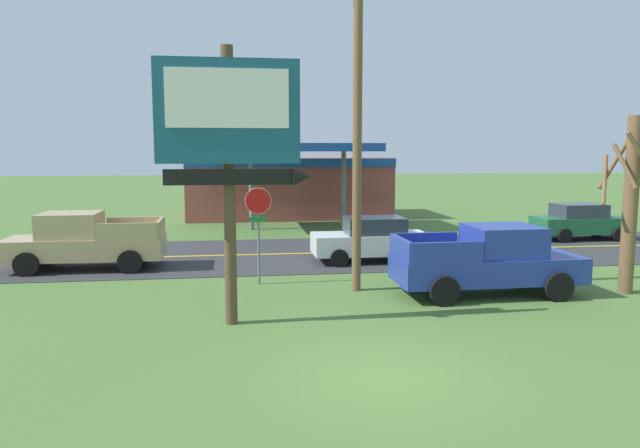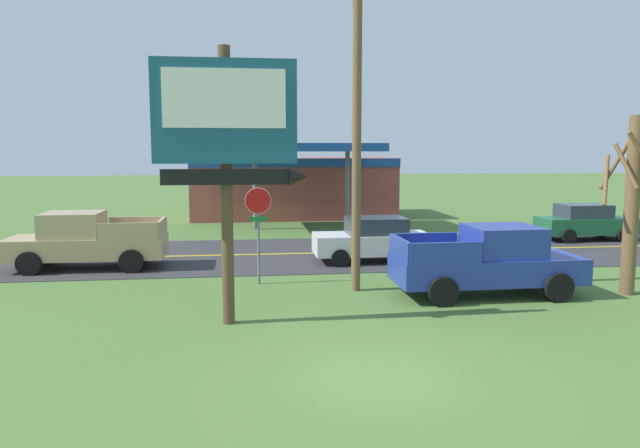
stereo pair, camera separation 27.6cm
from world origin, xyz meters
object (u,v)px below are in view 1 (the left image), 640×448
at_px(car_white_near_lane, 371,239).
at_px(car_green_mid_lane, 580,221).
at_px(pickup_tan_on_road, 83,242).
at_px(stop_sign, 258,218).
at_px(gas_station, 288,185).
at_px(pickup_blue_parked_on_lawn, 489,261).
at_px(utility_pole, 358,108).
at_px(bare_tree, 631,197).
at_px(motel_sign, 231,137).

distance_m(car_white_near_lane, car_green_mid_lane, 11.40).
xyz_separation_m(pickup_tan_on_road, car_green_mid_lane, (20.73, 4.00, -0.13)).
relative_size(stop_sign, car_green_mid_lane, 0.70).
height_order(gas_station, car_white_near_lane, gas_station).
relative_size(pickup_blue_parked_on_lawn, car_white_near_lane, 1.24).
bearing_deg(pickup_tan_on_road, pickup_blue_parked_on_lawn, -23.85).
bearing_deg(utility_pole, stop_sign, 156.65).
height_order(stop_sign, bare_tree, bare_tree).
height_order(utility_pole, gas_station, utility_pole).
relative_size(stop_sign, car_white_near_lane, 0.70).
xyz_separation_m(motel_sign, bare_tree, (11.10, 1.64, -1.60)).
distance_m(stop_sign, car_white_near_lane, 5.39).
distance_m(pickup_blue_parked_on_lawn, car_white_near_lane, 5.80).
height_order(stop_sign, pickup_tan_on_road, stop_sign).
bearing_deg(pickup_tan_on_road, utility_pole, -26.72).
relative_size(pickup_tan_on_road, car_green_mid_lane, 1.24).
bearing_deg(stop_sign, car_green_mid_lane, 25.59).
distance_m(stop_sign, pickup_tan_on_road, 6.70).
relative_size(stop_sign, bare_tree, 0.50).
relative_size(utility_pole, gas_station, 0.82).
xyz_separation_m(motel_sign, stop_sign, (0.75, 4.23, -2.33)).
xyz_separation_m(utility_pole, gas_station, (-0.22, 19.63, -3.28)).
bearing_deg(motel_sign, bare_tree, 8.40).
height_order(utility_pole, bare_tree, utility_pole).
bearing_deg(car_white_near_lane, motel_sign, -124.02).
distance_m(utility_pole, bare_tree, 8.09).
bearing_deg(pickup_blue_parked_on_lawn, motel_sign, -164.47).
height_order(stop_sign, gas_station, gas_station).
xyz_separation_m(pickup_blue_parked_on_lawn, car_green_mid_lane, (8.54, 9.39, -0.13)).
bearing_deg(motel_sign, car_white_near_lane, 55.98).
relative_size(bare_tree, car_green_mid_lane, 1.40).
distance_m(bare_tree, car_white_near_lane, 8.61).
bearing_deg(bare_tree, gas_station, 110.35).
xyz_separation_m(stop_sign, car_white_near_lane, (4.22, 3.13, -1.20)).
bearing_deg(stop_sign, utility_pole, -23.35).
bearing_deg(motel_sign, gas_station, 81.70).
bearing_deg(bare_tree, car_green_mid_lane, 64.95).
xyz_separation_m(stop_sign, utility_pole, (2.77, -1.20, 3.20)).
height_order(motel_sign, utility_pole, utility_pole).
height_order(stop_sign, pickup_blue_parked_on_lawn, stop_sign).
relative_size(motel_sign, bare_tree, 1.09).
bearing_deg(motel_sign, car_green_mid_lane, 35.99).
relative_size(bare_tree, gas_station, 0.49).
relative_size(utility_pole, bare_tree, 1.69).
distance_m(utility_pole, pickup_blue_parked_on_lawn, 5.67).
relative_size(motel_sign, car_green_mid_lane, 1.52).
distance_m(motel_sign, pickup_tan_on_road, 9.57).
bearing_deg(car_green_mid_lane, utility_pole, -145.52).
height_order(stop_sign, car_white_near_lane, stop_sign).
bearing_deg(stop_sign, pickup_blue_parked_on_lawn, -19.53).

